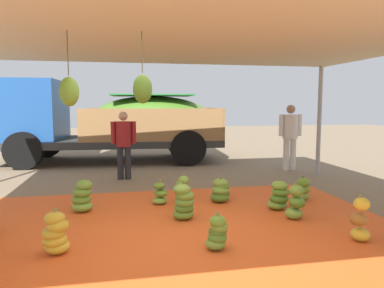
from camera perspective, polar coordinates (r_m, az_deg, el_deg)
name	(u,v)px	position (r m, az deg, el deg)	size (l,w,h in m)	color
ground_plane	(162,185)	(7.74, -4.77, -6.46)	(40.00, 40.00, 0.00)	#7F6B51
tarp_orange	(187,234)	(4.88, -0.82, -14.08)	(6.06, 4.89, 0.01)	#E05B23
tent_canopy	(187,32)	(4.58, -0.82, 17.36)	(8.00, 7.00, 2.66)	#9EA0A5
banana_bunch_0	(160,194)	(6.21, -5.12, -7.93)	(0.35, 0.34, 0.44)	#75A83D
banana_bunch_1	(56,234)	(4.47, -20.85, -13.25)	(0.38, 0.38, 0.53)	gold
banana_bunch_2	(221,191)	(6.36, 4.58, -7.41)	(0.43, 0.44, 0.44)	#477523
banana_bunch_4	(296,203)	(5.58, 16.14, -9.06)	(0.36, 0.38, 0.56)	#75A83D
banana_bunch_6	(360,221)	(5.01, 25.15, -11.03)	(0.34, 0.31, 0.59)	gold
banana_bunch_7	(279,196)	(6.03, 13.65, -8.06)	(0.42, 0.40, 0.51)	#6B9E38
banana_bunch_8	(217,233)	(4.34, 4.05, -13.94)	(0.31, 0.29, 0.46)	#6B9E38
banana_bunch_9	(182,190)	(6.26, -1.56, -7.30)	(0.31, 0.32, 0.51)	#75A83D
banana_bunch_12	(302,190)	(6.68, 17.10, -6.99)	(0.39, 0.40, 0.45)	#6B9E38
banana_bunch_13	(82,197)	(6.00, -17.03, -8.05)	(0.45, 0.45, 0.54)	#75A83D
banana_bunch_14	(184,203)	(5.36, -1.33, -9.32)	(0.41, 0.42, 0.58)	#60932D
cargo_truck_main	(106,120)	(11.06, -13.55, 3.75)	(6.56, 2.84, 2.40)	#2D2D2D
worker_0	(124,140)	(8.29, -10.81, 0.64)	(0.57, 0.35, 1.55)	#26262D
worker_1	(290,132)	(9.62, 15.34, 1.81)	(0.62, 0.38, 1.70)	silver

